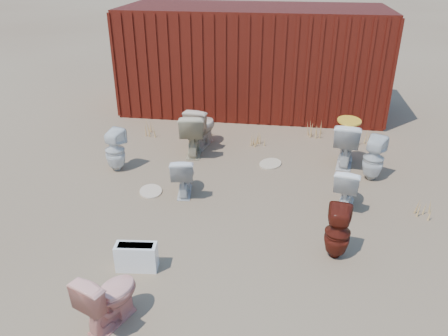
# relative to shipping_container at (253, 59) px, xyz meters

# --- Properties ---
(ground) EXTENTS (100.00, 100.00, 0.00)m
(ground) POSITION_rel_shipping_container_xyz_m (0.00, -5.20, -1.20)
(ground) COLOR brown
(ground) RESTS_ON ground
(shipping_container) EXTENTS (6.00, 2.40, 2.40)m
(shipping_container) POSITION_rel_shipping_container_xyz_m (0.00, 0.00, 0.00)
(shipping_container) COLOR #48120C
(shipping_container) RESTS_ON ground
(toilet_front_pink) EXTENTS (0.60, 0.76, 0.68)m
(toilet_front_pink) POSITION_rel_shipping_container_xyz_m (-0.78, -7.28, -0.86)
(toilet_front_pink) COLOR #EF9A8A
(toilet_front_pink) RESTS_ON ground
(toilet_front_c) EXTENTS (0.46, 0.69, 0.65)m
(toilet_front_c) POSITION_rel_shipping_container_xyz_m (-0.67, -4.50, -0.87)
(toilet_front_c) COLOR silver
(toilet_front_c) RESTS_ON ground
(toilet_front_maroon) EXTENTS (0.36, 0.37, 0.71)m
(toilet_front_maroon) POSITION_rel_shipping_container_xyz_m (1.62, -5.80, -0.84)
(toilet_front_maroon) COLOR #59190F
(toilet_front_maroon) RESTS_ON ground
(toilet_front_e) EXTENTS (0.51, 0.71, 0.66)m
(toilet_front_e) POSITION_rel_shipping_container_xyz_m (1.86, -4.51, -0.87)
(toilet_front_e) COLOR white
(toilet_front_e) RESTS_ON ground
(toilet_back_a) EXTENTS (0.42, 0.43, 0.76)m
(toilet_back_a) POSITION_rel_shipping_container_xyz_m (-2.05, -3.85, -0.82)
(toilet_back_a) COLOR white
(toilet_back_a) RESTS_ON ground
(toilet_back_beige_left) EXTENTS (0.56, 0.86, 0.83)m
(toilet_back_beige_left) POSITION_rel_shipping_container_xyz_m (-0.85, -2.94, -0.79)
(toilet_back_beige_left) COLOR #C3B58E
(toilet_back_beige_left) RESTS_ON ground
(toilet_back_beige_right) EXTENTS (0.60, 0.87, 0.81)m
(toilet_back_beige_right) POSITION_rel_shipping_container_xyz_m (-0.77, -2.53, -0.79)
(toilet_back_beige_right) COLOR beige
(toilet_back_beige_right) RESTS_ON ground
(toilet_back_yellowlid) EXTENTS (0.58, 0.87, 0.82)m
(toilet_back_yellowlid) POSITION_rel_shipping_container_xyz_m (1.99, -2.99, -0.79)
(toilet_back_yellowlid) COLOR silver
(toilet_back_yellowlid) RESTS_ON ground
(toilet_back_e) EXTENTS (0.46, 0.47, 0.77)m
(toilet_back_e) POSITION_rel_shipping_container_xyz_m (2.39, -3.54, -0.82)
(toilet_back_e) COLOR white
(toilet_back_e) RESTS_ON ground
(yellow_lid) EXTENTS (0.42, 0.52, 0.02)m
(yellow_lid) POSITION_rel_shipping_container_xyz_m (1.99, -2.99, -0.36)
(yellow_lid) COLOR gold
(yellow_lid) RESTS_ON toilet_back_yellowlid
(loose_tank) EXTENTS (0.52, 0.25, 0.35)m
(loose_tank) POSITION_rel_shipping_container_xyz_m (-0.80, -6.42, -1.02)
(loose_tank) COLOR white
(loose_tank) RESTS_ON ground
(loose_lid_near) EXTENTS (0.54, 0.60, 0.02)m
(loose_lid_near) POSITION_rel_shipping_container_xyz_m (0.65, -3.22, -1.19)
(loose_lid_near) COLOR #C5B28F
(loose_lid_near) RESTS_ON ground
(loose_lid_far) EXTENTS (0.50, 0.57, 0.02)m
(loose_lid_far) POSITION_rel_shipping_container_xyz_m (-1.21, -4.55, -1.19)
(loose_lid_far) COLOR beige
(loose_lid_far) RESTS_ON ground
(weed_clump_a) EXTENTS (0.36, 0.36, 0.33)m
(weed_clump_a) POSITION_rel_shipping_container_xyz_m (-1.99, -2.09, -1.03)
(weed_clump_a) COLOR tan
(weed_clump_a) RESTS_ON ground
(weed_clump_b) EXTENTS (0.32, 0.32, 0.24)m
(weed_clump_b) POSITION_rel_shipping_container_xyz_m (0.34, -2.37, -1.08)
(weed_clump_b) COLOR tan
(weed_clump_b) RESTS_ON ground
(weed_clump_c) EXTENTS (0.36, 0.36, 0.36)m
(weed_clump_c) POSITION_rel_shipping_container_xyz_m (2.47, -2.10, -1.02)
(weed_clump_c) COLOR tan
(weed_clump_c) RESTS_ON ground
(weed_clump_d) EXTENTS (0.30, 0.30, 0.22)m
(weed_clump_d) POSITION_rel_shipping_container_xyz_m (-0.82, -2.11, -1.09)
(weed_clump_d) COLOR tan
(weed_clump_d) RESTS_ON ground
(weed_clump_e) EXTENTS (0.34, 0.34, 0.34)m
(weed_clump_e) POSITION_rel_shipping_container_xyz_m (1.47, -1.70, -1.03)
(weed_clump_e) COLOR tan
(weed_clump_e) RESTS_ON ground
(weed_clump_f) EXTENTS (0.28, 0.28, 0.23)m
(weed_clump_f) POSITION_rel_shipping_container_xyz_m (2.99, -4.67, -1.09)
(weed_clump_f) COLOR tan
(weed_clump_f) RESTS_ON ground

